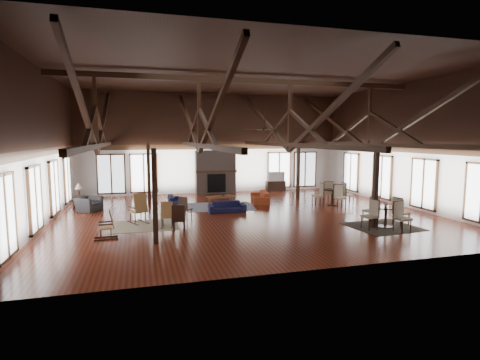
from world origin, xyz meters
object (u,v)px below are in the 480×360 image
object	(u,v)px
coffee_table	(221,197)
cafe_table_near	(386,213)
cafe_table_far	(333,194)
tv_console	(276,186)
sofa_navy_left	(176,201)
sofa_orange	(260,197)
sofa_navy_front	(227,207)
armchair	(89,204)

from	to	relation	value
coffee_table	cafe_table_near	size ratio (longest dim) A/B	0.68
cafe_table_far	tv_console	distance (m)	5.66
sofa_navy_left	cafe_table_far	distance (m)	7.78
sofa_navy_left	coffee_table	size ratio (longest dim) A/B	1.33
sofa_navy_left	coffee_table	world-z (taller)	sofa_navy_left
cafe_table_near	cafe_table_far	bearing A→B (deg)	85.16
coffee_table	cafe_table_near	world-z (taller)	cafe_table_near
cafe_table_near	sofa_orange	bearing A→B (deg)	114.36
sofa_navy_front	armchair	world-z (taller)	armchair
sofa_orange	coffee_table	world-z (taller)	sofa_orange
armchair	cafe_table_near	distance (m)	12.84
sofa_orange	cafe_table_far	world-z (taller)	cafe_table_far
coffee_table	sofa_navy_front	bearing A→B (deg)	-106.69
sofa_navy_front	cafe_table_far	bearing A→B (deg)	5.00
tv_console	coffee_table	bearing A→B (deg)	-135.72
armchair	tv_console	distance (m)	11.40
sofa_orange	cafe_table_near	distance (m)	7.02
cafe_table_near	cafe_table_far	size ratio (longest dim) A/B	0.99
coffee_table	sofa_orange	bearing A→B (deg)	-2.03
sofa_navy_front	sofa_navy_left	bearing A→B (deg)	139.96
sofa_navy_front	sofa_orange	size ratio (longest dim) A/B	0.84
coffee_table	tv_console	bearing A→B (deg)	28.82
sofa_navy_left	armchair	size ratio (longest dim) A/B	1.90
sofa_navy_front	coffee_table	xyz separation A→B (m)	(0.03, 1.49, 0.20)
cafe_table_near	armchair	bearing A→B (deg)	150.93
coffee_table	armchair	bearing A→B (deg)	161.03
sofa_orange	sofa_navy_left	bearing A→B (deg)	-76.93
coffee_table	tv_console	size ratio (longest dim) A/B	1.19
sofa_orange	coffee_table	distance (m)	2.27
sofa_navy_left	tv_console	distance (m)	7.80
armchair	sofa_orange	bearing A→B (deg)	-57.17
tv_console	sofa_navy_left	bearing A→B (deg)	-148.72
sofa_navy_left	tv_console	size ratio (longest dim) A/B	1.59
sofa_orange	cafe_table_far	size ratio (longest dim) A/B	0.93
cafe_table_far	armchair	bearing A→B (deg)	172.52
sofa_navy_front	tv_console	world-z (taller)	tv_console
sofa_navy_left	cafe_table_far	bearing A→B (deg)	-99.75
cafe_table_near	sofa_navy_front	bearing A→B (deg)	139.53
sofa_navy_front	sofa_orange	xyz separation A→B (m)	(2.23, 2.02, 0.05)
sofa_navy_front	cafe_table_near	world-z (taller)	cafe_table_near
armchair	tv_console	size ratio (longest dim) A/B	0.84
armchair	cafe_table_far	bearing A→B (deg)	-65.69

